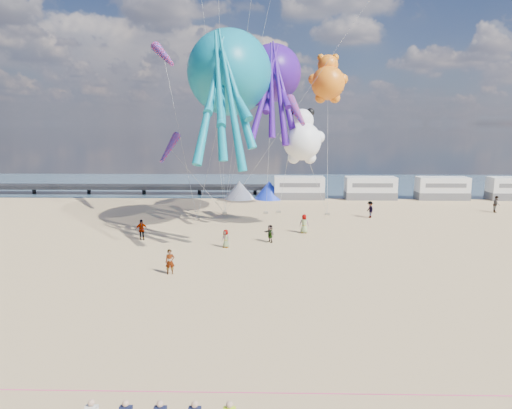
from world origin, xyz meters
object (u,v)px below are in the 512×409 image
sandbag_e (225,213)px  beachgoer_1 (496,204)px  standing_person (170,262)px  sandbag_a (197,219)px  beachgoer_2 (370,209)px  windsock_mid (296,111)px  motorhome_1 (370,188)px  sandbag_d (279,212)px  kite_octopus_teal (230,73)px  windsock_right (169,148)px  beachgoer_0 (304,224)px  beachgoer_6 (226,239)px  sandbag_c (327,214)px  windsock_left (163,55)px  motorhome_2 (442,188)px  tent_blue (269,190)px  kite_panda (302,141)px  motorhome_0 (299,188)px  tent_white (239,190)px  beachgoer_3 (141,230)px  kite_teddy_orange (328,83)px  kite_octopus_purple (273,73)px  beachgoer_4 (270,234)px  sandbag_b (266,213)px

sandbag_e → beachgoer_1: bearing=3.1°
standing_person → sandbag_a: size_ratio=3.39×
beachgoer_2 → windsock_mid: windsock_mid is taller
motorhome_1 → windsock_mid: bearing=-122.3°
sandbag_d → kite_octopus_teal: 17.21m
sandbag_e → windsock_right: size_ratio=0.09×
beachgoer_0 → beachgoer_6: size_ratio=1.18×
sandbag_e → kite_octopus_teal: 16.23m
beachgoer_1 → sandbag_c: beachgoer_1 is taller
windsock_left → windsock_mid: windsock_left is taller
motorhome_1 → motorhome_2: same height
windsock_right → beachgoer_0: bearing=-16.7°
motorhome_1 → tent_blue: size_ratio=1.65×
kite_panda → sandbag_d: bearing=105.3°
standing_person → kite_octopus_teal: bearing=62.0°
motorhome_0 → tent_white: bearing=180.0°
tent_blue → beachgoer_3: 24.98m
sandbag_a → kite_teddy_orange: size_ratio=0.08×
standing_person → kite_panda: bearing=39.7°
tent_blue → kite_teddy_orange: size_ratio=0.63×
motorhome_2 → beachgoer_0: size_ratio=3.74×
motorhome_2 → beachgoer_2: bearing=-134.9°
kite_octopus_purple → beachgoer_1: bearing=2.2°
beachgoer_2 → sandbag_e: 15.87m
motorhome_1 → windsock_left: size_ratio=0.83×
motorhome_0 → kite_octopus_purple: bearing=-107.7°
windsock_right → beachgoer_1: bearing=15.4°
sandbag_a → kite_octopus_purple: size_ratio=0.04×
kite_teddy_orange → beachgoer_2: bearing=-28.8°
motorhome_1 → standing_person: motorhome_1 is taller
sandbag_d → kite_teddy_orange: 15.27m
motorhome_2 → standing_person: motorhome_2 is taller
tent_white → windsock_left: bearing=-120.0°
motorhome_1 → windsock_left: 31.39m
sandbag_e → kite_panda: (7.95, -7.08, 8.23)m
beachgoer_3 → kite_panda: bearing=-6.3°
beachgoer_3 → motorhome_0: bearing=31.4°
beachgoer_2 → beachgoer_3: beachgoer_3 is taller
beachgoer_4 → tent_blue: bearing=148.5°
motorhome_1 → sandbag_d: 16.00m
standing_person → windsock_left: windsock_left is taller
motorhome_0 → sandbag_a: 18.30m
beachgoer_6 → sandbag_e: bearing=129.1°
beachgoer_1 → kite_octopus_purple: 29.38m
standing_person → kite_octopus_purple: size_ratio=0.14×
beachgoer_0 → sandbag_d: (-2.07, 9.65, -0.77)m
sandbag_b → sandbag_c: size_ratio=1.00×
beachgoer_6 → windsock_right: (-6.82, 11.64, 6.70)m
tent_white → windsock_mid: 21.27m
sandbag_c → windsock_right: bearing=-173.4°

